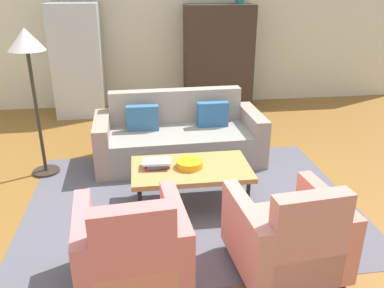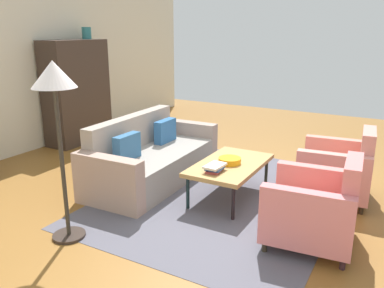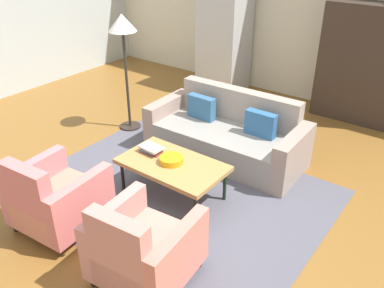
% 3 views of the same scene
% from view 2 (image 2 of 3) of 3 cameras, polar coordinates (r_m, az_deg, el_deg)
% --- Properties ---
extents(ground_plane, '(10.92, 10.92, 0.00)m').
position_cam_2_polar(ground_plane, '(5.00, 6.80, -7.15)').
color(ground_plane, brown).
extents(wall_back, '(9.10, 0.12, 2.80)m').
position_cam_2_polar(wall_back, '(7.01, -23.48, 10.28)').
color(wall_back, beige).
rests_on(wall_back, ground).
extents(area_rug, '(3.40, 2.60, 0.01)m').
position_cam_2_polar(area_rug, '(4.92, 4.86, -7.45)').
color(area_rug, '#565560').
rests_on(area_rug, ground).
extents(couch, '(2.12, 0.96, 0.86)m').
position_cam_2_polar(couch, '(5.34, -6.22, -2.23)').
color(couch, gray).
rests_on(couch, ground).
extents(coffee_table, '(1.20, 0.70, 0.44)m').
position_cam_2_polar(coffee_table, '(4.75, 5.52, -3.18)').
color(coffee_table, black).
rests_on(coffee_table, ground).
extents(armchair_left, '(0.87, 0.87, 0.88)m').
position_cam_2_polar(armchair_left, '(3.93, 17.75, -9.18)').
color(armchair_left, '#2B241A').
rests_on(armchair_left, ground).
extents(armchair_right, '(0.87, 0.87, 0.88)m').
position_cam_2_polar(armchair_right, '(5.03, 20.66, -3.77)').
color(armchair_right, '#3D2A1C').
rests_on(armchair_right, ground).
extents(fruit_bowl, '(0.27, 0.27, 0.07)m').
position_cam_2_polar(fruit_bowl, '(4.71, 5.48, -2.40)').
color(fruit_bowl, orange).
rests_on(fruit_bowl, coffee_table).
extents(book_stack, '(0.29, 0.19, 0.08)m').
position_cam_2_polar(book_stack, '(4.44, 3.32, -3.45)').
color(book_stack, maroon).
rests_on(book_stack, coffee_table).
extents(cabinet, '(1.20, 0.51, 1.80)m').
position_cam_2_polar(cabinet, '(7.34, -16.36, 7.23)').
color(cabinet, '#372A22').
rests_on(cabinet, ground).
extents(vase_tall, '(0.16, 0.16, 0.21)m').
position_cam_2_polar(vase_tall, '(7.50, -15.01, 15.24)').
color(vase_tall, '#26696D').
rests_on(vase_tall, cabinet).
extents(floor_lamp, '(0.40, 0.40, 1.72)m').
position_cam_2_polar(floor_lamp, '(3.73, -19.20, 7.14)').
color(floor_lamp, '#30251F').
rests_on(floor_lamp, ground).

